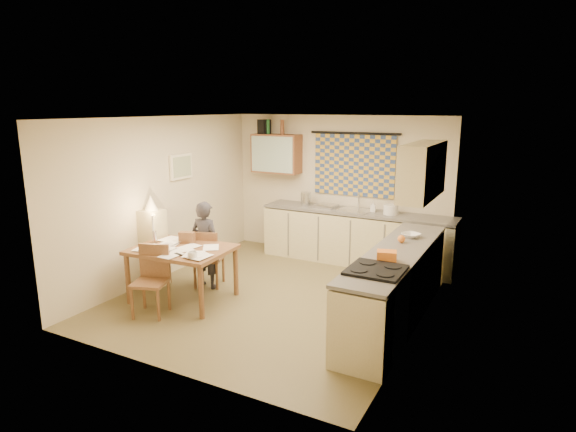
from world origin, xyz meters
The scene contains 44 objects.
floor centered at (0.00, 0.00, -0.01)m, with size 4.00×4.50×0.02m, color brown.
ceiling centered at (0.00, 0.00, 2.51)m, with size 4.00×4.50×0.02m, color white.
wall_back centered at (0.00, 2.26, 1.25)m, with size 4.00×0.02×2.50m, color beige.
wall_front centered at (0.00, -2.26, 1.25)m, with size 4.00×0.02×2.50m, color beige.
wall_left centered at (-2.01, 0.00, 1.25)m, with size 0.02×4.50×2.50m, color beige.
wall_right centered at (2.01, 0.00, 1.25)m, with size 0.02×4.50×2.50m, color beige.
window_blind centered at (0.30, 2.22, 1.65)m, with size 1.45×0.03×1.05m, color navy.
curtain_rod centered at (0.30, 2.20, 2.20)m, with size 0.04×0.04×1.60m, color black.
wall_cabinet centered at (-1.15, 2.08, 1.80)m, with size 0.90×0.34×0.70m, color brown.
wall_cabinet_glass centered at (-1.15, 1.91, 1.80)m, with size 0.84×0.02×0.64m, color #99B2A5.
upper_cabinet_right centered at (1.83, 0.55, 1.85)m, with size 0.34×1.30×0.70m, color tan.
framed_print centered at (-1.97, 0.40, 1.70)m, with size 0.04×0.50×0.40m, color #F1E8C9.
print_canvas centered at (-1.95, 0.40, 1.70)m, with size 0.01×0.42×0.32m, color beige.
counter_back centered at (0.48, 1.95, 0.45)m, with size 3.30×0.62×0.92m.
counter_right centered at (1.70, 0.00, 0.45)m, with size 0.62×2.95×0.92m.
stove centered at (1.70, -0.84, 0.47)m, with size 0.61×0.61×0.95m.
sink centered at (0.44, 1.95, 0.88)m, with size 0.55×0.45×0.10m, color silver.
tap centered at (0.44, 2.13, 1.06)m, with size 0.03×0.03×0.28m, color silver.
dish_rack centered at (-0.09, 1.95, 0.95)m, with size 0.35×0.30×0.06m, color silver.
kettle centered at (-0.48, 1.95, 1.04)m, with size 0.18×0.18×0.24m, color silver.
mixing_bowl centered at (1.06, 1.95, 1.00)m, with size 0.24×0.24×0.16m, color white.
soap_bottle centered at (0.74, 2.00, 1.01)m, with size 0.09×0.09×0.18m, color white.
bowl centered at (1.70, 0.69, 0.95)m, with size 0.31×0.31×0.06m, color white.
orange_bag centered at (1.70, -0.45, 0.98)m, with size 0.22×0.16×0.12m, color orange.
fruit_orange centered at (1.65, 0.38, 0.97)m, with size 0.10×0.10×0.10m, color orange.
speaker centered at (-1.41, 2.08, 2.28)m, with size 0.16×0.20×0.26m, color black.
bottle_green centered at (-1.33, 2.08, 2.28)m, with size 0.07×0.07×0.26m, color #195926.
bottle_brown centered at (-1.03, 2.08, 2.28)m, with size 0.07×0.07×0.26m, color brown.
dining_table centered at (-1.10, -0.70, 0.38)m, with size 1.37×1.07×0.75m.
chair_far centered at (-1.10, -0.10, 0.27)m, with size 0.50×0.50×0.87m.
chair_near centered at (-1.14, -1.28, 0.28)m, with size 0.52×0.52×0.90m.
person centered at (-1.10, -0.16, 0.65)m, with size 0.48×0.32×1.31m, color black.
shelf_stand centered at (-1.84, -0.46, 0.58)m, with size 0.32×0.30×1.16m, color tan.
lampshade centered at (-1.84, -0.46, 1.27)m, with size 0.20×0.20×0.22m, color #F1E8C9.
letter_rack centered at (-1.19, -0.47, 0.83)m, with size 0.22×0.10×0.16m, color brown.
mug centered at (-0.65, -1.02, 0.80)m, with size 0.16×0.16×0.10m, color white.
magazine centered at (-1.54, -0.99, 0.76)m, with size 0.31×0.35×0.03m, color maroon.
book centered at (-1.51, -0.84, 0.76)m, with size 0.23×0.28×0.02m, color orange.
orange_box centered at (-1.38, -1.03, 0.77)m, with size 0.12×0.08×0.04m, color orange.
eyeglasses centered at (-0.92, -0.97, 0.76)m, with size 0.13×0.04×0.02m, color black.
candle_holder centered at (-1.59, -0.69, 0.84)m, with size 0.06×0.06×0.18m, color silver.
candle centered at (-1.62, -0.68, 1.04)m, with size 0.02×0.02×0.22m, color white.
candle_flame centered at (-1.57, -0.68, 1.16)m, with size 0.02×0.02×0.02m, color #FFCC66.
papers centered at (-1.12, -0.76, 0.76)m, with size 1.17×0.97×0.03m.
Camera 1 is at (3.15, -5.61, 2.65)m, focal length 30.00 mm.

